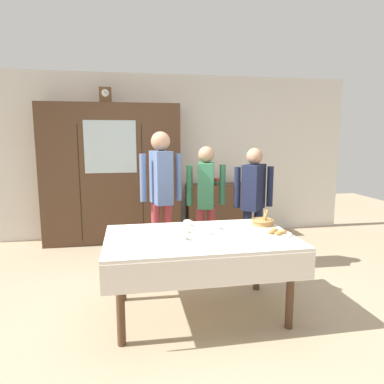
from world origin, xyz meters
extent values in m
plane|color=tan|center=(0.00, 0.00, 0.00)|extent=(12.00, 12.00, 0.00)
cube|color=silver|center=(0.00, 2.65, 1.35)|extent=(6.40, 0.10, 2.70)
cylinder|color=#4C3321|center=(-0.73, -0.60, 0.37)|extent=(0.07, 0.07, 0.74)
cylinder|color=#4C3321|center=(0.73, -0.60, 0.37)|extent=(0.07, 0.07, 0.74)
cylinder|color=#4C3321|center=(-0.73, 0.20, 0.37)|extent=(0.07, 0.07, 0.74)
cylinder|color=#4C3321|center=(0.73, 0.20, 0.37)|extent=(0.07, 0.07, 0.74)
cube|color=silver|center=(0.00, -0.20, 0.76)|extent=(1.74, 1.08, 0.03)
cube|color=silver|center=(0.00, -0.74, 0.62)|extent=(1.74, 0.01, 0.24)
cube|color=#4C3321|center=(-0.90, 2.35, 1.10)|extent=(2.14, 0.45, 2.19)
cube|color=silver|center=(-0.90, 2.13, 1.54)|extent=(0.77, 0.01, 0.79)
cube|color=black|center=(-1.37, 2.13, 0.99)|extent=(0.01, 0.01, 1.75)
cube|color=black|center=(-0.43, 2.13, 0.99)|extent=(0.01, 0.01, 1.75)
cube|color=brown|center=(-0.96, 2.35, 2.31)|extent=(0.18, 0.10, 0.24)
cylinder|color=white|center=(-0.96, 2.30, 2.34)|extent=(0.11, 0.01, 0.11)
cube|color=black|center=(-0.96, 2.30, 2.36)|extent=(0.00, 0.00, 0.04)
cube|color=black|center=(-0.94, 2.30, 2.34)|extent=(0.05, 0.00, 0.00)
cube|color=#4C3321|center=(0.86, 2.41, 0.44)|extent=(1.09, 0.35, 0.89)
cube|color=#3D754C|center=(0.86, 2.41, 0.90)|extent=(0.12, 0.17, 0.02)
cube|color=#3D754C|center=(0.86, 2.41, 0.93)|extent=(0.17, 0.18, 0.03)
cube|color=#99332D|center=(0.86, 2.41, 0.96)|extent=(0.13, 0.21, 0.04)
cylinder|color=silver|center=(-0.18, -0.32, 0.78)|extent=(0.13, 0.13, 0.01)
cylinder|color=silver|center=(-0.18, -0.32, 0.81)|extent=(0.08, 0.08, 0.05)
torus|color=silver|center=(-0.14, -0.32, 0.81)|extent=(0.04, 0.01, 0.04)
cylinder|color=white|center=(-0.13, -0.09, 0.78)|extent=(0.13, 0.13, 0.01)
cylinder|color=white|center=(-0.13, -0.09, 0.81)|extent=(0.08, 0.08, 0.05)
torus|color=white|center=(-0.09, -0.09, 0.81)|extent=(0.04, 0.01, 0.04)
cylinder|color=#47230F|center=(-0.13, -0.09, 0.83)|extent=(0.06, 0.06, 0.01)
cylinder|color=white|center=(0.21, -0.02, 0.78)|extent=(0.13, 0.13, 0.01)
cylinder|color=white|center=(0.21, -0.02, 0.81)|extent=(0.08, 0.08, 0.05)
torus|color=white|center=(0.25, -0.02, 0.81)|extent=(0.04, 0.01, 0.04)
cylinder|color=#47230F|center=(0.21, -0.02, 0.83)|extent=(0.06, 0.06, 0.01)
cylinder|color=white|center=(-0.06, 0.16, 0.78)|extent=(0.13, 0.13, 0.01)
cylinder|color=white|center=(-0.06, 0.16, 0.81)|extent=(0.08, 0.08, 0.05)
torus|color=white|center=(-0.02, 0.16, 0.81)|extent=(0.04, 0.01, 0.04)
cylinder|color=#47230F|center=(-0.06, 0.16, 0.83)|extent=(0.06, 0.06, 0.01)
cylinder|color=white|center=(0.07, -0.18, 0.78)|extent=(0.13, 0.13, 0.01)
cylinder|color=white|center=(0.07, -0.18, 0.81)|extent=(0.08, 0.08, 0.05)
torus|color=white|center=(0.11, -0.18, 0.81)|extent=(0.04, 0.01, 0.04)
cylinder|color=#47230F|center=(0.07, -0.18, 0.83)|extent=(0.06, 0.06, 0.01)
cylinder|color=#9E7542|center=(0.73, 0.07, 0.80)|extent=(0.22, 0.22, 0.05)
torus|color=#9E7542|center=(0.73, 0.07, 0.82)|extent=(0.24, 0.24, 0.02)
cylinder|color=tan|center=(0.75, 0.05, 0.87)|extent=(0.03, 0.04, 0.12)
cylinder|color=tan|center=(0.76, 0.07, 0.87)|extent=(0.04, 0.03, 0.12)
cylinder|color=tan|center=(0.75, 0.08, 0.87)|extent=(0.04, 0.04, 0.12)
cylinder|color=white|center=(0.72, -0.30, 0.78)|extent=(0.28, 0.28, 0.01)
ellipsoid|color=#BC7F3D|center=(0.78, -0.31, 0.80)|extent=(0.07, 0.05, 0.04)
ellipsoid|color=#BC7F3D|center=(0.73, -0.24, 0.80)|extent=(0.07, 0.05, 0.04)
ellipsoid|color=#BC7F3D|center=(0.66, -0.31, 0.80)|extent=(0.07, 0.05, 0.04)
ellipsoid|color=#BC7F3D|center=(0.71, -0.35, 0.80)|extent=(0.07, 0.05, 0.04)
cube|color=silver|center=(-0.49, -0.31, 0.78)|extent=(0.10, 0.01, 0.00)
ellipsoid|color=silver|center=(-0.43, -0.31, 0.78)|extent=(0.03, 0.02, 0.01)
cube|color=silver|center=(-0.61, 0.07, 0.78)|extent=(0.10, 0.01, 0.00)
ellipsoid|color=silver|center=(-0.56, 0.07, 0.78)|extent=(0.03, 0.02, 0.01)
cylinder|color=#191E38|center=(0.85, 0.89, 0.38)|extent=(0.11, 0.11, 0.77)
cylinder|color=#191E38|center=(1.00, 0.89, 0.38)|extent=(0.11, 0.11, 0.77)
cube|color=#191E38|center=(0.93, 0.89, 1.05)|extent=(0.39, 0.40, 0.57)
sphere|color=tan|center=(0.93, 0.89, 1.44)|extent=(0.21, 0.21, 0.21)
cylinder|color=#191E38|center=(0.71, 0.89, 1.05)|extent=(0.08, 0.08, 0.52)
cylinder|color=#191E38|center=(1.15, 0.89, 1.05)|extent=(0.08, 0.08, 0.52)
cylinder|color=#933338|center=(-0.32, 0.97, 0.43)|extent=(0.11, 0.11, 0.87)
cylinder|color=#933338|center=(-0.17, 0.97, 0.43)|extent=(0.11, 0.11, 0.87)
cube|color=slate|center=(-0.25, 0.97, 1.19)|extent=(0.27, 0.39, 0.65)
sphere|color=tan|center=(-0.25, 0.97, 1.63)|extent=(0.23, 0.23, 0.23)
cylinder|color=slate|center=(-0.47, 0.97, 1.19)|extent=(0.08, 0.08, 0.58)
cylinder|color=slate|center=(-0.03, 0.97, 1.19)|extent=(0.08, 0.08, 0.58)
cylinder|color=#933338|center=(0.27, 1.09, 0.39)|extent=(0.11, 0.11, 0.77)
cylinder|color=#933338|center=(0.42, 1.09, 0.39)|extent=(0.11, 0.11, 0.77)
cube|color=#33704C|center=(0.35, 1.09, 1.07)|extent=(0.29, 0.40, 0.58)
sphere|color=tan|center=(0.35, 1.09, 1.46)|extent=(0.21, 0.21, 0.21)
cylinder|color=#33704C|center=(0.13, 1.09, 1.07)|extent=(0.08, 0.08, 0.52)
cylinder|color=#33704C|center=(0.57, 1.09, 1.07)|extent=(0.08, 0.08, 0.52)
camera|label=1|loc=(-0.63, -3.28, 1.69)|focal=32.49mm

